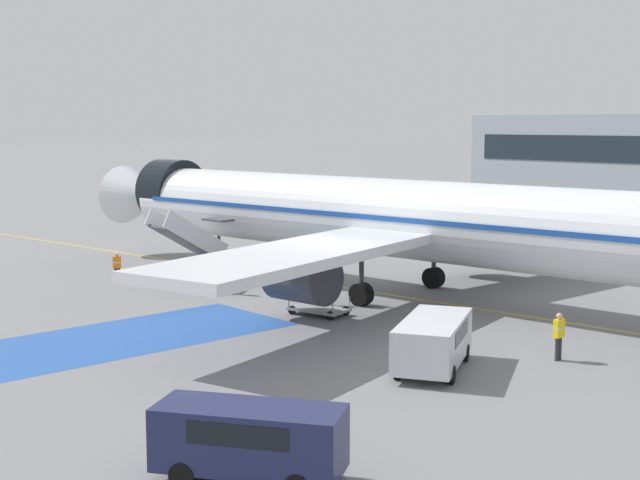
% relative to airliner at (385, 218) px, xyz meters
% --- Properties ---
extents(ground_plane, '(600.00, 600.00, 0.00)m').
position_rel_airliner_xyz_m(ground_plane, '(-1.72, -0.11, -3.90)').
color(ground_plane, slate).
extents(apron_leadline_yellow, '(76.94, 9.20, 0.01)m').
position_rel_airliner_xyz_m(apron_leadline_yellow, '(-0.67, -0.08, -3.90)').
color(apron_leadline_yellow, gold).
rests_on(apron_leadline_yellow, ground_plane).
extents(apron_stand_patch_blue, '(5.99, 14.00, 0.01)m').
position_rel_airliner_xyz_m(apron_stand_patch_blue, '(-0.67, -14.69, -3.90)').
color(apron_stand_patch_blue, '#2856A8').
rests_on(apron_stand_patch_blue, ground_plane).
extents(airliner, '(43.73, 35.05, 11.52)m').
position_rel_airliner_xyz_m(airliner, '(0.00, 0.00, 0.00)').
color(airliner, silver).
rests_on(airliner, ground_plane).
extents(boarding_stairs_forward, '(2.74, 5.42, 4.18)m').
position_rel_airliner_xyz_m(boarding_stairs_forward, '(-9.29, -5.62, -2.89)').
color(boarding_stairs_forward, '#ADB2BA').
rests_on(boarding_stairs_forward, ground_plane).
extents(service_van_0, '(4.15, 5.20, 1.82)m').
position_rel_airliner_xyz_m(service_van_0, '(10.91, -8.89, -2.80)').
color(service_van_0, silver).
rests_on(service_van_0, ground_plane).
extents(service_van_1, '(4.79, 4.00, 1.87)m').
position_rel_airliner_xyz_m(service_van_1, '(14.39, -19.69, -2.77)').
color(service_van_1, '#1E234C').
rests_on(service_van_1, ground_plane).
extents(baggage_cart, '(2.88, 2.08, 0.87)m').
position_rel_airliner_xyz_m(baggage_cart, '(1.47, -5.78, -3.65)').
color(baggage_cart, gray).
rests_on(baggage_cart, ground_plane).
extents(ground_crew_0, '(0.26, 0.44, 1.77)m').
position_rel_airliner_xyz_m(ground_crew_0, '(13.17, -4.52, -2.88)').
color(ground_crew_0, '#2D2D33').
rests_on(ground_crew_0, ground_plane).
extents(ground_crew_1, '(0.46, 0.47, 1.64)m').
position_rel_airliner_xyz_m(ground_crew_1, '(-12.07, -8.40, -2.97)').
color(ground_crew_1, black).
rests_on(ground_crew_1, ground_plane).
extents(ground_crew_2, '(0.47, 0.31, 1.63)m').
position_rel_airliner_xyz_m(ground_crew_2, '(-5.14, -5.78, -2.97)').
color(ground_crew_2, '#191E38').
rests_on(ground_crew_2, ground_plane).
extents(ground_crew_3, '(0.43, 0.49, 1.72)m').
position_rel_airliner_xyz_m(ground_crew_3, '(-0.10, -4.24, -2.91)').
color(ground_crew_3, '#191E38').
rests_on(ground_crew_3, ground_plane).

